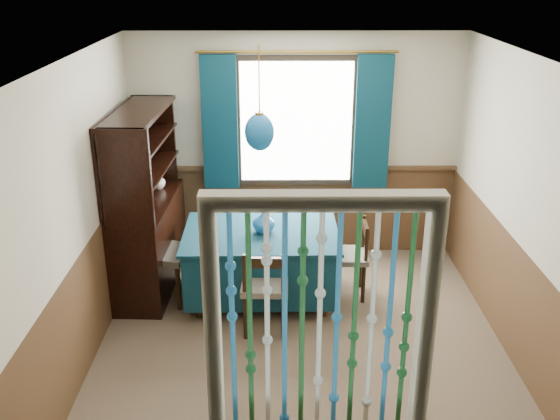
{
  "coord_description": "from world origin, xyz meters",
  "views": [
    {
      "loc": [
        -0.22,
        -4.64,
        3.18
      ],
      "look_at": [
        -0.18,
        0.59,
        1.07
      ],
      "focal_mm": 40.0,
      "sensor_mm": 36.0,
      "label": 1
    }
  ],
  "objects_px": {
    "chair_right": "(351,256)",
    "vase_sideboard": "(157,180)",
    "dining_table": "(261,260)",
    "pendant_lamp": "(260,132)",
    "vase_table": "(264,222)",
    "bowl_shelf": "(141,178)",
    "chair_far": "(265,231)",
    "sideboard": "(147,228)",
    "chair_near": "(265,287)",
    "chair_left": "(166,254)"
  },
  "relations": [
    {
      "from": "chair_right",
      "to": "vase_sideboard",
      "type": "bearing_deg",
      "value": 74.83
    },
    {
      "from": "dining_table",
      "to": "vase_sideboard",
      "type": "relative_size",
      "value": 7.59
    },
    {
      "from": "pendant_lamp",
      "to": "vase_table",
      "type": "height_order",
      "value": "pendant_lamp"
    },
    {
      "from": "vase_sideboard",
      "to": "bowl_shelf",
      "type": "bearing_deg",
      "value": -90.0
    },
    {
      "from": "vase_table",
      "to": "pendant_lamp",
      "type": "bearing_deg",
      "value": -173.78
    },
    {
      "from": "chair_far",
      "to": "vase_sideboard",
      "type": "xyz_separation_m",
      "value": [
        -1.13,
        0.01,
        0.59
      ]
    },
    {
      "from": "dining_table",
      "to": "sideboard",
      "type": "bearing_deg",
      "value": 165.33
    },
    {
      "from": "dining_table",
      "to": "bowl_shelf",
      "type": "height_order",
      "value": "bowl_shelf"
    },
    {
      "from": "chair_near",
      "to": "chair_far",
      "type": "xyz_separation_m",
      "value": [
        -0.02,
        1.27,
        -0.01
      ]
    },
    {
      "from": "chair_left",
      "to": "bowl_shelf",
      "type": "xyz_separation_m",
      "value": [
        -0.17,
        -0.06,
        0.81
      ]
    },
    {
      "from": "chair_far",
      "to": "pendant_lamp",
      "type": "distance_m",
      "value": 1.44
    },
    {
      "from": "chair_near",
      "to": "vase_sideboard",
      "type": "distance_m",
      "value": 1.82
    },
    {
      "from": "vase_table",
      "to": "chair_near",
      "type": "bearing_deg",
      "value": -88.49
    },
    {
      "from": "chair_near",
      "to": "bowl_shelf",
      "type": "xyz_separation_m",
      "value": [
        -1.15,
        0.56,
        0.84
      ]
    },
    {
      "from": "chair_left",
      "to": "pendant_lamp",
      "type": "relative_size",
      "value": 0.97
    },
    {
      "from": "chair_far",
      "to": "vase_table",
      "type": "height_order",
      "value": "vase_table"
    },
    {
      "from": "sideboard",
      "to": "pendant_lamp",
      "type": "height_order",
      "value": "pendant_lamp"
    },
    {
      "from": "chair_far",
      "to": "vase_sideboard",
      "type": "bearing_deg",
      "value": 5.92
    },
    {
      "from": "chair_near",
      "to": "vase_table",
      "type": "xyz_separation_m",
      "value": [
        -0.02,
        0.61,
        0.37
      ]
    },
    {
      "from": "chair_far",
      "to": "sideboard",
      "type": "xyz_separation_m",
      "value": [
        -1.19,
        -0.37,
        0.19
      ]
    },
    {
      "from": "chair_right",
      "to": "chair_near",
      "type": "bearing_deg",
      "value": 130.14
    },
    {
      "from": "dining_table",
      "to": "pendant_lamp",
      "type": "relative_size",
      "value": 1.59
    },
    {
      "from": "chair_left",
      "to": "chair_near",
      "type": "bearing_deg",
      "value": 75.0
    },
    {
      "from": "sideboard",
      "to": "vase_sideboard",
      "type": "height_order",
      "value": "sideboard"
    },
    {
      "from": "chair_near",
      "to": "vase_table",
      "type": "bearing_deg",
      "value": 93.12
    },
    {
      "from": "dining_table",
      "to": "vase_table",
      "type": "relative_size",
      "value": 7.34
    },
    {
      "from": "chair_far",
      "to": "pendant_lamp",
      "type": "bearing_deg",
      "value": 94.13
    },
    {
      "from": "sideboard",
      "to": "pendant_lamp",
      "type": "relative_size",
      "value": 1.95
    },
    {
      "from": "chair_right",
      "to": "dining_table",
      "type": "bearing_deg",
      "value": 95.75
    },
    {
      "from": "pendant_lamp",
      "to": "vase_table",
      "type": "relative_size",
      "value": 4.61
    },
    {
      "from": "dining_table",
      "to": "pendant_lamp",
      "type": "height_order",
      "value": "pendant_lamp"
    },
    {
      "from": "dining_table",
      "to": "sideboard",
      "type": "distance_m",
      "value": 1.22
    },
    {
      "from": "vase_table",
      "to": "bowl_shelf",
      "type": "distance_m",
      "value": 1.23
    },
    {
      "from": "pendant_lamp",
      "to": "sideboard",
      "type": "bearing_deg",
      "value": 165.91
    },
    {
      "from": "sideboard",
      "to": "vase_sideboard",
      "type": "distance_m",
      "value": 0.55
    },
    {
      "from": "sideboard",
      "to": "vase_table",
      "type": "relative_size",
      "value": 9.01
    },
    {
      "from": "vase_table",
      "to": "bowl_shelf",
      "type": "bearing_deg",
      "value": -177.45
    },
    {
      "from": "bowl_shelf",
      "to": "pendant_lamp",
      "type": "bearing_deg",
      "value": 2.46
    },
    {
      "from": "dining_table",
      "to": "pendant_lamp",
      "type": "bearing_deg",
      "value": -64.01
    },
    {
      "from": "chair_left",
      "to": "vase_table",
      "type": "distance_m",
      "value": 1.03
    },
    {
      "from": "chair_far",
      "to": "pendant_lamp",
      "type": "relative_size",
      "value": 0.87
    },
    {
      "from": "dining_table",
      "to": "chair_left",
      "type": "bearing_deg",
      "value": 178.85
    },
    {
      "from": "chair_right",
      "to": "bowl_shelf",
      "type": "distance_m",
      "value": 2.18
    },
    {
      "from": "bowl_shelf",
      "to": "vase_sideboard",
      "type": "bearing_deg",
      "value": 90.0
    },
    {
      "from": "pendant_lamp",
      "to": "bowl_shelf",
      "type": "height_order",
      "value": "pendant_lamp"
    },
    {
      "from": "chair_left",
      "to": "vase_table",
      "type": "relative_size",
      "value": 4.47
    },
    {
      "from": "chair_left",
      "to": "vase_sideboard",
      "type": "relative_size",
      "value": 4.62
    },
    {
      "from": "dining_table",
      "to": "chair_right",
      "type": "relative_size",
      "value": 1.88
    },
    {
      "from": "chair_right",
      "to": "vase_table",
      "type": "height_order",
      "value": "vase_table"
    },
    {
      "from": "dining_table",
      "to": "bowl_shelf",
      "type": "relative_size",
      "value": 7.24
    }
  ]
}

